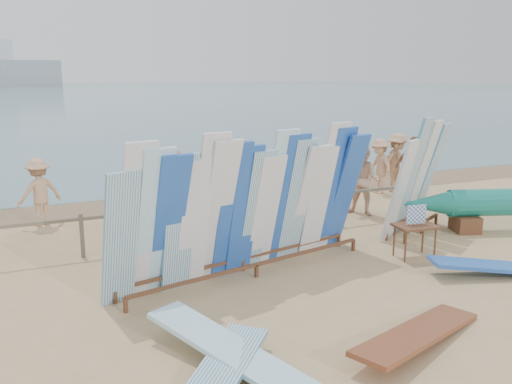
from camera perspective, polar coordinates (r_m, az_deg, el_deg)
name	(u,v)px	position (r m, az deg, el deg)	size (l,w,h in m)	color
ground	(228,295)	(9.23, -2.97, -10.82)	(160.00, 160.00, 0.00)	tan
ocean	(31,91)	(136.05, -22.61, 9.80)	(320.00, 240.00, 0.02)	slate
wet_sand_strip	(140,204)	(15.87, -12.16, -1.20)	(40.00, 2.60, 0.01)	#866A4B
fence	(178,217)	(11.74, -8.17, -2.60)	(12.08, 0.08, 0.90)	#736A56
main_surfboard_rack	(250,210)	(9.80, -0.65, -1.88)	(5.46, 1.96, 2.73)	brown
side_surfboard_rack	(416,180)	(13.01, 16.45, 1.20)	(2.43, 1.79, 2.72)	brown
vendor_table	(414,240)	(11.39, 16.34, -4.87)	(0.88, 0.67, 1.08)	brown
flat_board_c	(418,344)	(8.03, 16.65, -15.06)	(0.56, 2.70, 0.07)	brown
flat_board_a	(233,366)	(7.21, -2.48, -17.87)	(0.56, 2.70, 0.07)	#95D3EF
flat_board_d	(503,275)	(11.05, 24.52, -8.00)	(0.56, 2.70, 0.07)	blue
beach_chair_left	(159,222)	(12.77, -10.18, -3.15)	(0.59, 0.61, 0.92)	red
beach_chair_right	(235,217)	(13.18, -2.21, -2.60)	(0.53, 0.55, 0.82)	red
stroller	(231,212)	(12.80, -2.61, -2.14)	(0.80, 0.94, 1.09)	red
beachgoer_3	(39,192)	(14.14, -21.84, -0.01)	(1.07, 0.44, 1.66)	tan
beachgoer_8	(363,180)	(14.36, 11.21, 1.22)	(0.90, 0.43, 1.85)	beige
beachgoer_6	(303,185)	(14.10, 4.93, 0.75)	(0.80, 0.38, 1.63)	tan
beachgoer_7	(245,176)	(15.09, -1.17, 1.66)	(0.61, 0.34, 1.69)	#8C6042
beachgoer_extra_0	(397,163)	(17.47, 14.61, 3.00)	(1.20, 0.49, 1.85)	tan
beachgoer_10	(414,166)	(17.10, 16.25, 2.63)	(1.06, 0.46, 1.80)	#8C6042
beachgoer_5	(175,178)	(15.15, -8.55, 1.42)	(1.49, 0.48, 1.61)	beige
beachgoer_9	(379,166)	(17.17, 12.84, 2.68)	(1.10, 0.46, 1.71)	tan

